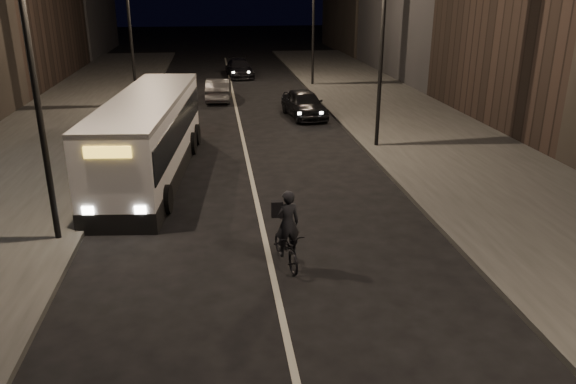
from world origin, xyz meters
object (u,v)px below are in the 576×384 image
object	(u,v)px
car_far	(240,68)
cyclist_on_bicycle	(287,240)
city_bus	(149,133)
car_mid	(219,89)
streetlight_left_far	(133,10)
streetlight_right_mid	(377,19)
streetlight_right_far	(310,5)
streetlight_left_near	(39,40)
car_near	(304,104)

from	to	relation	value
car_far	cyclist_on_bicycle	bearing A→B (deg)	-95.11
car_far	city_bus	bearing A→B (deg)	-105.12
city_bus	car_mid	distance (m)	14.35
streetlight_left_far	car_mid	xyz separation A→B (m)	(4.40, 1.73, -4.69)
cyclist_on_bicycle	car_mid	bearing A→B (deg)	82.84
streetlight_left_far	cyclist_on_bicycle	distance (m)	21.43
streetlight_right_mid	streetlight_right_far	xyz separation A→B (m)	(0.00, 16.00, 0.00)
streetlight_left_near	car_mid	xyz separation A→B (m)	(4.40, 19.73, -4.69)
streetlight_left_near	streetlight_left_far	distance (m)	18.00
city_bus	car_near	size ratio (longest dim) A/B	2.58
city_bus	streetlight_left_near	bearing A→B (deg)	-101.64
streetlight_left_near	streetlight_left_far	xyz separation A→B (m)	(0.00, 18.00, 0.00)
streetlight_left_near	city_bus	bearing A→B (deg)	72.99
streetlight_left_near	car_far	xyz separation A→B (m)	(6.13, 28.82, -4.71)
streetlight_right_far	streetlight_left_near	distance (m)	26.26
streetlight_right_far	cyclist_on_bicycle	world-z (taller)	streetlight_right_far
streetlight_right_far	car_far	size ratio (longest dim) A/B	1.81
streetlight_left_far	cyclist_on_bicycle	bearing A→B (deg)	-74.09
cyclist_on_bicycle	car_near	size ratio (longest dim) A/B	0.48
streetlight_left_near	car_near	distance (m)	17.54
streetlight_right_far	car_mid	distance (m)	8.92
cyclist_on_bicycle	streetlight_left_near	bearing A→B (deg)	149.11
streetlight_right_far	car_mid	size ratio (longest dim) A/B	2.01
streetlight_right_mid	car_near	bearing A→B (deg)	106.04
streetlight_right_far	streetlight_left_near	size ratio (longest dim) A/B	1.00
streetlight_right_far	cyclist_on_bicycle	distance (m)	26.98
cyclist_on_bicycle	car_mid	size ratio (longest dim) A/B	0.51
city_bus	car_mid	xyz separation A→B (m)	(2.67, 14.06, -0.92)
streetlight_left_near	car_mid	bearing A→B (deg)	77.42
streetlight_right_far	car_near	size ratio (longest dim) A/B	1.91
streetlight_left_near	city_bus	world-z (taller)	streetlight_left_near
streetlight_left_near	car_near	size ratio (longest dim) A/B	1.91
streetlight_left_near	car_near	bearing A→B (deg)	58.61
streetlight_right_mid	cyclist_on_bicycle	xyz separation A→B (m)	(-4.93, -10.11, -4.68)
cyclist_on_bicycle	car_near	bearing A→B (deg)	68.82
streetlight_left_near	city_bus	distance (m)	7.02
streetlight_right_far	streetlight_left_far	size ratio (longest dim) A/B	1.00
streetlight_right_mid	streetlight_left_near	xyz separation A→B (m)	(-10.66, -8.00, 0.00)
city_bus	car_mid	bearing A→B (deg)	84.61
streetlight_right_mid	car_far	distance (m)	21.83
streetlight_left_far	car_far	distance (m)	13.30
streetlight_left_far	city_bus	xyz separation A→B (m)	(1.73, -12.34, -3.77)
city_bus	car_far	world-z (taller)	city_bus
cyclist_on_bicycle	car_far	bearing A→B (deg)	78.62
streetlight_right_far	car_near	world-z (taller)	streetlight_right_far
streetlight_right_mid	car_mid	xyz separation A→B (m)	(-6.26, 11.73, -4.69)
cyclist_on_bicycle	car_mid	distance (m)	21.88
car_near	car_far	world-z (taller)	car_near
streetlight_right_far	car_near	distance (m)	10.78
streetlight_right_mid	city_bus	bearing A→B (deg)	-165.33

